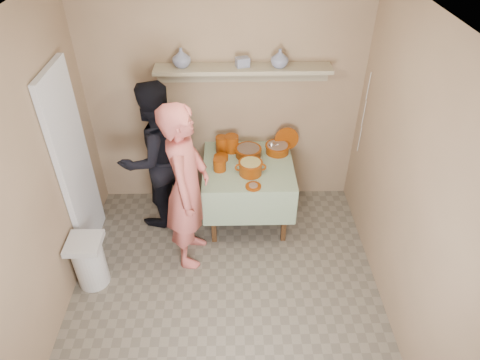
{
  "coord_description": "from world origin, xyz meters",
  "views": [
    {
      "loc": [
        0.08,
        -2.5,
        3.4
      ],
      "look_at": [
        0.15,
        0.75,
        0.95
      ],
      "focal_mm": 32.0,
      "sensor_mm": 36.0,
      "label": 1
    }
  ],
  "objects_px": {
    "person_cook": "(187,188)",
    "serving_table": "(248,173)",
    "person_helper": "(155,157)",
    "cazuela_rice": "(251,167)",
    "trash_bin": "(89,262)"
  },
  "relations": [
    {
      "from": "person_helper",
      "to": "trash_bin",
      "type": "relative_size",
      "value": 3.04
    },
    {
      "from": "person_helper",
      "to": "serving_table",
      "type": "xyz_separation_m",
      "value": [
        0.99,
        -0.03,
        -0.21
      ]
    },
    {
      "from": "person_cook",
      "to": "serving_table",
      "type": "height_order",
      "value": "person_cook"
    },
    {
      "from": "person_cook",
      "to": "trash_bin",
      "type": "xyz_separation_m",
      "value": [
        -0.96,
        -0.36,
        -0.61
      ]
    },
    {
      "from": "serving_table",
      "to": "trash_bin",
      "type": "distance_m",
      "value": 1.85
    },
    {
      "from": "person_helper",
      "to": "person_cook",
      "type": "bearing_deg",
      "value": 83.05
    },
    {
      "from": "trash_bin",
      "to": "person_helper",
      "type": "bearing_deg",
      "value": 59.12
    },
    {
      "from": "cazuela_rice",
      "to": "person_helper",
      "type": "bearing_deg",
      "value": 168.8
    },
    {
      "from": "cazuela_rice",
      "to": "serving_table",
      "type": "bearing_deg",
      "value": 96.02
    },
    {
      "from": "serving_table",
      "to": "person_helper",
      "type": "bearing_deg",
      "value": 178.01
    },
    {
      "from": "person_cook",
      "to": "trash_bin",
      "type": "distance_m",
      "value": 1.19
    },
    {
      "from": "person_helper",
      "to": "cazuela_rice",
      "type": "height_order",
      "value": "person_helper"
    },
    {
      "from": "trash_bin",
      "to": "serving_table",
      "type": "bearing_deg",
      "value": 30.54
    },
    {
      "from": "person_helper",
      "to": "cazuela_rice",
      "type": "xyz_separation_m",
      "value": [
        1.01,
        -0.2,
        -0.01
      ]
    },
    {
      "from": "person_helper",
      "to": "trash_bin",
      "type": "bearing_deg",
      "value": 19.35
    }
  ]
}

